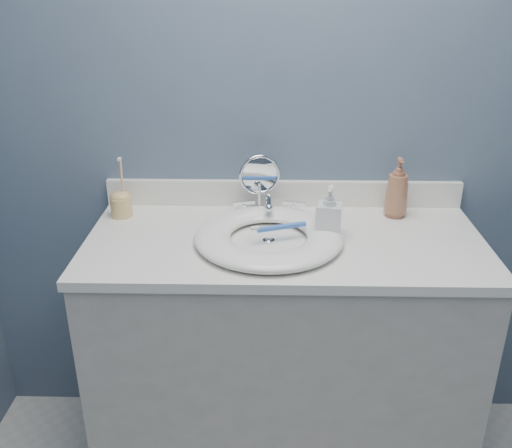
{
  "coord_description": "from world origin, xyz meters",
  "views": [
    {
      "loc": [
        -0.05,
        -0.6,
        1.64
      ],
      "look_at": [
        -0.09,
        0.94,
        0.94
      ],
      "focal_mm": 40.0,
      "sensor_mm": 36.0,
      "label": 1
    }
  ],
  "objects_px": {
    "soap_bottle_clear": "(329,212)",
    "toothbrush_holder": "(121,203)",
    "makeup_mirror": "(259,181)",
    "soap_bottle_amber": "(397,188)"
  },
  "relations": [
    {
      "from": "soap_bottle_amber",
      "to": "soap_bottle_clear",
      "type": "xyz_separation_m",
      "value": [
        -0.24,
        -0.17,
        -0.02
      ]
    },
    {
      "from": "makeup_mirror",
      "to": "toothbrush_holder",
      "type": "height_order",
      "value": "same"
    },
    {
      "from": "makeup_mirror",
      "to": "toothbrush_holder",
      "type": "bearing_deg",
      "value": 174.36
    },
    {
      "from": "makeup_mirror",
      "to": "soap_bottle_clear",
      "type": "xyz_separation_m",
      "value": [
        0.21,
        -0.19,
        -0.03
      ]
    },
    {
      "from": "makeup_mirror",
      "to": "soap_bottle_amber",
      "type": "relative_size",
      "value": 1.02
    },
    {
      "from": "soap_bottle_amber",
      "to": "soap_bottle_clear",
      "type": "relative_size",
      "value": 1.2
    },
    {
      "from": "soap_bottle_amber",
      "to": "toothbrush_holder",
      "type": "xyz_separation_m",
      "value": [
        -0.91,
        -0.02,
        -0.05
      ]
    },
    {
      "from": "soap_bottle_clear",
      "to": "toothbrush_holder",
      "type": "bearing_deg",
      "value": 178.46
    },
    {
      "from": "soap_bottle_clear",
      "to": "toothbrush_holder",
      "type": "height_order",
      "value": "toothbrush_holder"
    },
    {
      "from": "makeup_mirror",
      "to": "toothbrush_holder",
      "type": "xyz_separation_m",
      "value": [
        -0.46,
        -0.04,
        -0.06
      ]
    }
  ]
}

